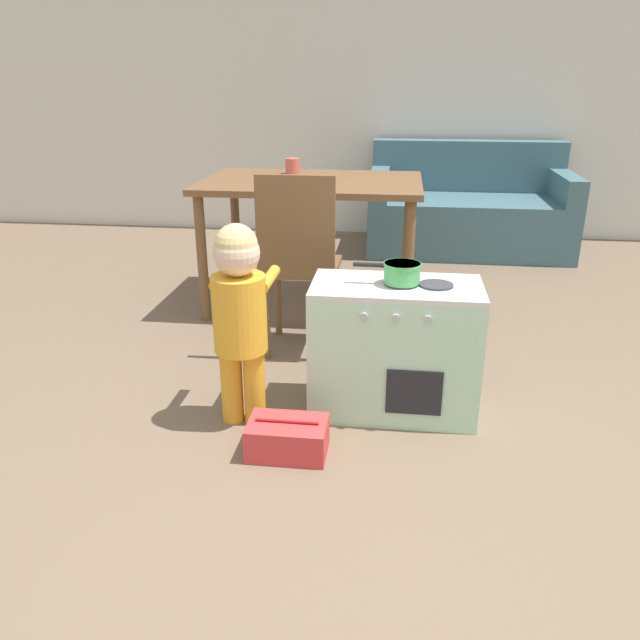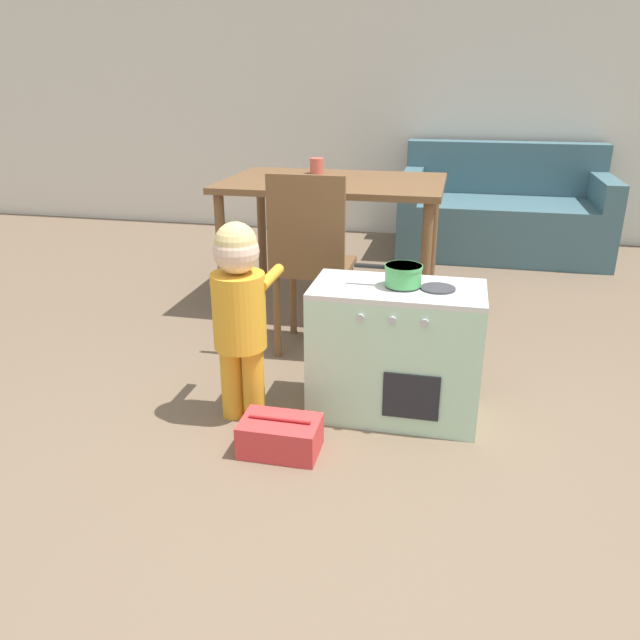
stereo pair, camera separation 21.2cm
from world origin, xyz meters
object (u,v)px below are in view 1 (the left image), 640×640
child_figure (239,305)px  cup_on_table (293,166)px  toy_pot (401,272)px  toy_basket (288,438)px  dining_table (312,195)px  couch (467,211)px  dining_chair_near (299,261)px  play_kitchen (394,348)px

child_figure → cup_on_table: size_ratio=8.74×
toy_pot → child_figure: child_figure is taller
toy_basket → dining_table: dining_table is taller
couch → cup_on_table: size_ratio=16.66×
toy_basket → dining_chair_near: 1.00m
toy_pot → dining_chair_near: bearing=133.2°
play_kitchen → child_figure: 0.65m
play_kitchen → dining_table: dining_table is taller
couch → dining_chair_near: bearing=-114.3°
dining_table → child_figure: bearing=-93.1°
toy_pot → couch: bearing=79.2°
toy_pot → dining_table: (-0.52, 1.27, 0.06)m
toy_pot → couch: (0.52, 2.73, -0.30)m
child_figure → couch: size_ratio=0.52×
play_kitchen → dining_chair_near: size_ratio=0.74×
couch → cup_on_table: 1.80m
play_kitchen → dining_chair_near: (-0.47, 0.52, 0.20)m
play_kitchen → dining_table: (-0.51, 1.27, 0.38)m
toy_basket → couch: size_ratio=0.19×
play_kitchen → toy_basket: size_ratio=2.31×
toy_pot → child_figure: size_ratio=0.32×
toy_pot → dining_chair_near: dining_chair_near is taller
couch → cup_on_table: bearing=-133.9°
couch → toy_pot: bearing=-100.8°
toy_pot → dining_chair_near: (-0.48, 0.51, -0.12)m
toy_pot → child_figure: 0.64m
toy_basket → cup_on_table: 2.03m
cup_on_table → child_figure: bearing=-87.5°
play_kitchen → dining_table: size_ratio=0.53×
play_kitchen → child_figure: (-0.59, -0.17, 0.22)m
child_figure → toy_basket: 0.53m
toy_pot → play_kitchen: bearing=-178.0°
toy_basket → couch: couch is taller
toy_pot → toy_basket: size_ratio=0.91×
dining_table → couch: (1.04, 1.47, -0.36)m
child_figure → couch: couch is taller
toy_basket → dining_chair_near: size_ratio=0.32×
toy_pot → cup_on_table: bearing=114.4°
toy_basket → dining_chair_near: dining_chair_near is taller
dining_chair_near → play_kitchen: bearing=-47.7°
couch → dining_table: bearing=-125.5°
play_kitchen → toy_basket: 0.58m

